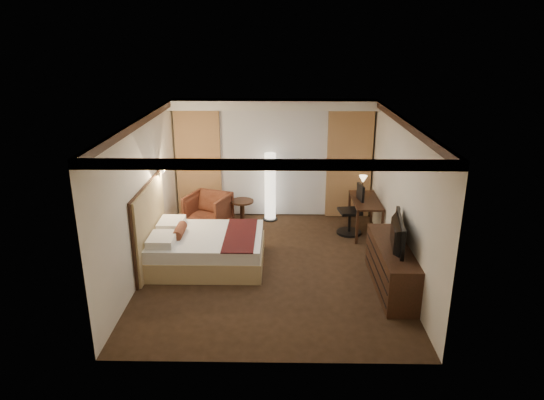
{
  "coord_description": "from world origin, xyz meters",
  "views": [
    {
      "loc": [
        0.14,
        -8.01,
        4.04
      ],
      "look_at": [
        0.0,
        0.4,
        1.15
      ],
      "focal_mm": 32.0,
      "sensor_mm": 36.0,
      "label": 1
    }
  ],
  "objects_px": {
    "bed": "(208,249)",
    "television": "(393,227)",
    "office_chair": "(350,209)",
    "desk": "(365,216)",
    "dresser": "(391,267)",
    "armchair": "(208,210)",
    "side_table": "(242,212)",
    "floor_lamp": "(270,187)"
  },
  "relations": [
    {
      "from": "bed",
      "to": "side_table",
      "type": "relative_size",
      "value": 3.62
    },
    {
      "from": "office_chair",
      "to": "television",
      "type": "bearing_deg",
      "value": -89.01
    },
    {
      "from": "side_table",
      "to": "office_chair",
      "type": "xyz_separation_m",
      "value": [
        2.31,
        -0.49,
        0.26
      ]
    },
    {
      "from": "dresser",
      "to": "television",
      "type": "relative_size",
      "value": 1.72
    },
    {
      "from": "side_table",
      "to": "armchair",
      "type": "bearing_deg",
      "value": -161.76
    },
    {
      "from": "floor_lamp",
      "to": "office_chair",
      "type": "bearing_deg",
      "value": -24.88
    },
    {
      "from": "desk",
      "to": "office_chair",
      "type": "xyz_separation_m",
      "value": [
        -0.33,
        -0.05,
        0.17
      ]
    },
    {
      "from": "side_table",
      "to": "office_chair",
      "type": "distance_m",
      "value": 2.38
    },
    {
      "from": "bed",
      "to": "office_chair",
      "type": "height_order",
      "value": "office_chair"
    },
    {
      "from": "bed",
      "to": "side_table",
      "type": "xyz_separation_m",
      "value": [
        0.49,
        2.0,
        -0.02
      ]
    },
    {
      "from": "side_table",
      "to": "desk",
      "type": "bearing_deg",
      "value": -9.55
    },
    {
      "from": "bed",
      "to": "desk",
      "type": "relative_size",
      "value": 1.6
    },
    {
      "from": "dresser",
      "to": "side_table",
      "type": "bearing_deg",
      "value": 133.79
    },
    {
      "from": "armchair",
      "to": "desk",
      "type": "distance_m",
      "value": 3.37
    },
    {
      "from": "side_table",
      "to": "dresser",
      "type": "bearing_deg",
      "value": -46.21
    },
    {
      "from": "dresser",
      "to": "floor_lamp",
      "type": "bearing_deg",
      "value": 123.82
    },
    {
      "from": "bed",
      "to": "desk",
      "type": "distance_m",
      "value": 3.49
    },
    {
      "from": "dresser",
      "to": "bed",
      "type": "bearing_deg",
      "value": 165.74
    },
    {
      "from": "desk",
      "to": "dresser",
      "type": "relative_size",
      "value": 0.65
    },
    {
      "from": "desk",
      "to": "television",
      "type": "height_order",
      "value": "television"
    },
    {
      "from": "desk",
      "to": "dresser",
      "type": "distance_m",
      "value": 2.36
    },
    {
      "from": "floor_lamp",
      "to": "television",
      "type": "relative_size",
      "value": 1.38
    },
    {
      "from": "bed",
      "to": "television",
      "type": "bearing_deg",
      "value": -14.39
    },
    {
      "from": "bed",
      "to": "television",
      "type": "distance_m",
      "value": 3.34
    },
    {
      "from": "armchair",
      "to": "office_chair",
      "type": "bearing_deg",
      "value": 15.9
    },
    {
      "from": "bed",
      "to": "side_table",
      "type": "distance_m",
      "value": 2.06
    },
    {
      "from": "television",
      "to": "bed",
      "type": "bearing_deg",
      "value": 83.59
    },
    {
      "from": "armchair",
      "to": "bed",
      "type": "bearing_deg",
      "value": -61.62
    },
    {
      "from": "armchair",
      "to": "office_chair",
      "type": "height_order",
      "value": "office_chair"
    },
    {
      "from": "bed",
      "to": "television",
      "type": "xyz_separation_m",
      "value": [
        3.15,
        -0.81,
        0.79
      ]
    },
    {
      "from": "television",
      "to": "floor_lamp",
      "type": "bearing_deg",
      "value": 41.42
    },
    {
      "from": "desk",
      "to": "television",
      "type": "bearing_deg",
      "value": -89.51
    },
    {
      "from": "side_table",
      "to": "floor_lamp",
      "type": "relative_size",
      "value": 0.36
    },
    {
      "from": "armchair",
      "to": "floor_lamp",
      "type": "bearing_deg",
      "value": 42.43
    },
    {
      "from": "dresser",
      "to": "television",
      "type": "xyz_separation_m",
      "value": [
        -0.03,
        0.0,
        0.71
      ]
    },
    {
      "from": "side_table",
      "to": "television",
      "type": "bearing_deg",
      "value": -46.53
    },
    {
      "from": "desk",
      "to": "office_chair",
      "type": "bearing_deg",
      "value": -171.28
    },
    {
      "from": "bed",
      "to": "desk",
      "type": "xyz_separation_m",
      "value": [
        3.13,
        1.55,
        0.08
      ]
    },
    {
      "from": "bed",
      "to": "armchair",
      "type": "bearing_deg",
      "value": 97.68
    },
    {
      "from": "office_chair",
      "to": "dresser",
      "type": "relative_size",
      "value": 0.56
    },
    {
      "from": "side_table",
      "to": "office_chair",
      "type": "height_order",
      "value": "office_chair"
    },
    {
      "from": "bed",
      "to": "television",
      "type": "relative_size",
      "value": 1.78
    }
  ]
}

